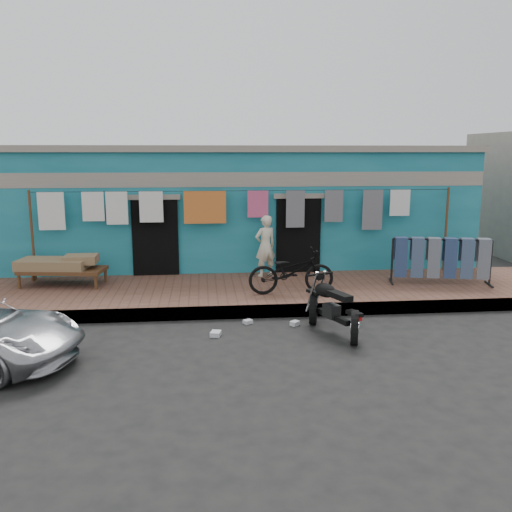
{
  "coord_description": "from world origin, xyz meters",
  "views": [
    {
      "loc": [
        -1.06,
        -8.62,
        3.2
      ],
      "look_at": [
        0.0,
        2.0,
        1.15
      ],
      "focal_mm": 38.0,
      "sensor_mm": 36.0,
      "label": 1
    }
  ],
  "objects_px": {
    "seated_person": "(265,246)",
    "bicycle": "(291,266)",
    "jeans_rack": "(441,260)",
    "charpoy": "(63,271)",
    "motorcycle": "(333,306)"
  },
  "relations": [
    {
      "from": "seated_person",
      "to": "motorcycle",
      "type": "height_order",
      "value": "seated_person"
    },
    {
      "from": "bicycle",
      "to": "charpoy",
      "type": "xyz_separation_m",
      "value": [
        -4.99,
        1.21,
        -0.26
      ]
    },
    {
      "from": "seated_person",
      "to": "charpoy",
      "type": "xyz_separation_m",
      "value": [
        -4.63,
        -0.47,
        -0.41
      ]
    },
    {
      "from": "bicycle",
      "to": "motorcycle",
      "type": "relative_size",
      "value": 1.08
    },
    {
      "from": "seated_person",
      "to": "jeans_rack",
      "type": "height_order",
      "value": "seated_person"
    },
    {
      "from": "seated_person",
      "to": "charpoy",
      "type": "distance_m",
      "value": 4.67
    },
    {
      "from": "charpoy",
      "to": "motorcycle",
      "type": "bearing_deg",
      "value": -30.03
    },
    {
      "from": "seated_person",
      "to": "charpoy",
      "type": "height_order",
      "value": "seated_person"
    },
    {
      "from": "seated_person",
      "to": "bicycle",
      "type": "height_order",
      "value": "seated_person"
    },
    {
      "from": "seated_person",
      "to": "bicycle",
      "type": "bearing_deg",
      "value": 78.53
    },
    {
      "from": "seated_person",
      "to": "bicycle",
      "type": "xyz_separation_m",
      "value": [
        0.36,
        -1.68,
        -0.15
      ]
    },
    {
      "from": "bicycle",
      "to": "charpoy",
      "type": "bearing_deg",
      "value": 73.67
    },
    {
      "from": "charpoy",
      "to": "jeans_rack",
      "type": "bearing_deg",
      "value": -4.87
    },
    {
      "from": "bicycle",
      "to": "jeans_rack",
      "type": "xyz_separation_m",
      "value": [
        3.5,
        0.49,
        -0.04
      ]
    },
    {
      "from": "charpoy",
      "to": "jeans_rack",
      "type": "height_order",
      "value": "jeans_rack"
    }
  ]
}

